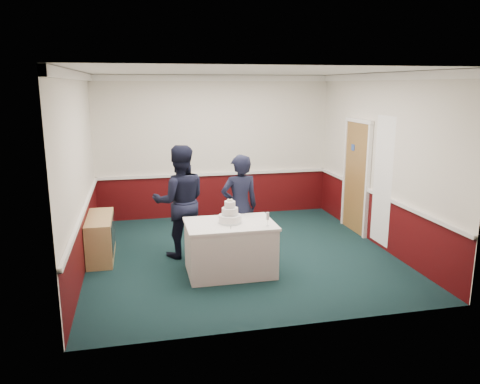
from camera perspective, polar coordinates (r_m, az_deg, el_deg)
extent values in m
plane|color=black|center=(7.99, 0.04, -7.54)|extent=(5.00, 5.00, 0.00)
cube|color=silver|center=(10.00, -3.09, 5.48)|extent=(5.00, 0.05, 3.00)
cube|color=silver|center=(7.46, -18.86, 2.24)|extent=(0.05, 5.00, 3.00)
cube|color=silver|center=(8.48, 16.61, 3.61)|extent=(0.05, 5.00, 3.00)
cube|color=white|center=(7.49, 0.04, 14.31)|extent=(5.00, 5.00, 0.05)
cube|color=#41080A|center=(10.19, -3.02, -0.38)|extent=(5.00, 0.02, 0.90)
cube|color=white|center=(10.09, -3.04, 2.21)|extent=(4.98, 0.05, 0.06)
cube|color=white|center=(9.90, -3.17, 13.70)|extent=(5.00, 0.08, 0.12)
cube|color=#925F34|center=(9.25, 13.99, 1.68)|extent=(0.05, 0.90, 2.10)
cube|color=#234799|center=(9.28, 13.61, 5.30)|extent=(0.01, 0.12, 0.12)
cube|color=white|center=(8.29, 16.98, 1.28)|extent=(0.02, 0.60, 2.20)
cube|color=tan|center=(8.05, -16.63, -5.31)|extent=(0.40, 1.20, 0.70)
cube|color=black|center=(8.02, -15.19, -4.91)|extent=(0.01, 1.00, 0.50)
cube|color=white|center=(7.11, -1.21, -6.94)|extent=(1.28, 0.88, 0.76)
cube|color=white|center=(6.98, -1.23, -3.93)|extent=(1.32, 0.92, 0.04)
cylinder|color=white|center=(6.96, -1.23, -3.30)|extent=(0.34, 0.34, 0.12)
cylinder|color=silver|center=(6.98, -1.23, -3.67)|extent=(0.35, 0.35, 0.03)
cylinder|color=white|center=(6.93, -1.24, -2.38)|extent=(0.24, 0.24, 0.11)
cylinder|color=silver|center=(6.94, -1.24, -2.73)|extent=(0.25, 0.25, 0.02)
cylinder|color=white|center=(6.90, -1.24, -1.54)|extent=(0.16, 0.16, 0.10)
cylinder|color=silver|center=(6.91, -1.24, -1.86)|extent=(0.17, 0.17, 0.02)
sphere|color=#EDE5C9|center=(6.89, -1.24, -1.00)|extent=(0.03, 0.03, 0.03)
sphere|color=#EDE5C9|center=(6.91, -1.04, -0.96)|extent=(0.03, 0.03, 0.03)
sphere|color=#EDE5C9|center=(6.91, -1.45, -0.96)|extent=(0.03, 0.03, 0.03)
sphere|color=#EDE5C9|center=(6.87, -1.06, -1.04)|extent=(0.03, 0.03, 0.03)
sphere|color=#EDE5C9|center=(6.87, -1.44, -1.04)|extent=(0.03, 0.03, 0.03)
cube|color=silver|center=(6.78, -1.14, -4.24)|extent=(0.06, 0.22, 0.00)
cylinder|color=silver|center=(6.83, 3.36, -4.14)|extent=(0.05, 0.05, 0.01)
cylinder|color=silver|center=(6.82, 3.37, -3.76)|extent=(0.01, 0.01, 0.09)
cylinder|color=silver|center=(6.79, 3.38, -2.95)|extent=(0.04, 0.04, 0.11)
imported|color=black|center=(7.72, -7.31, -1.16)|extent=(0.91, 0.71, 1.86)
imported|color=black|center=(7.57, -0.04, -1.85)|extent=(0.68, 0.49, 1.73)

